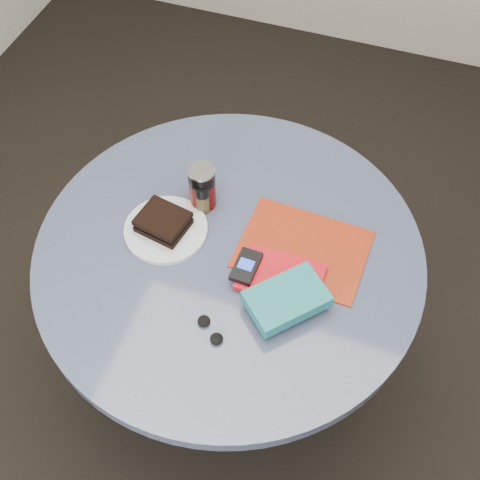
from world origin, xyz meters
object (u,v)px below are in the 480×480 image
(mp3_player, at_px, (246,266))
(red_book, at_px, (280,277))
(table, at_px, (230,282))
(pepper_grinder, at_px, (202,197))
(plate, at_px, (166,230))
(magazine, at_px, (303,249))
(sandwich, at_px, (163,222))
(soda_can, at_px, (202,187))
(novel, at_px, (287,299))
(headphones, at_px, (210,330))

(mp3_player, bearing_deg, red_book, 5.55)
(table, distance_m, pepper_grinder, 0.26)
(plate, xyz_separation_m, magazine, (0.35, 0.06, -0.00))
(plate, relative_size, sandwich, 1.58)
(plate, relative_size, red_book, 1.07)
(soda_can, bearing_deg, red_book, -31.95)
(soda_can, xyz_separation_m, mp3_player, (0.18, -0.17, -0.04))
(sandwich, bearing_deg, red_book, -8.36)
(red_book, bearing_deg, table, 161.86)
(magazine, bearing_deg, soda_can, 170.94)
(novel, bearing_deg, red_book, 69.28)
(pepper_grinder, relative_size, mp3_player, 0.98)
(plate, height_order, pepper_grinder, pepper_grinder)
(soda_can, distance_m, mp3_player, 0.25)
(table, xyz_separation_m, red_book, (0.15, -0.05, 0.18))
(plate, bearing_deg, pepper_grinder, 57.14)
(red_book, height_order, mp3_player, mp3_player)
(soda_can, relative_size, headphones, 1.51)
(plate, height_order, mp3_player, mp3_player)
(soda_can, bearing_deg, magazine, -11.52)
(soda_can, height_order, novel, soda_can)
(novel, bearing_deg, magazine, 44.85)
(soda_can, xyz_separation_m, pepper_grinder, (0.01, -0.02, -0.02))
(pepper_grinder, xyz_separation_m, headphones, (0.15, -0.34, -0.04))
(plate, bearing_deg, sandwich, 159.23)
(table, relative_size, red_book, 4.94)
(sandwich, bearing_deg, novel, -17.95)
(headphones, bearing_deg, mp3_player, 81.60)
(table, relative_size, pepper_grinder, 10.39)
(plate, bearing_deg, novel, -17.91)
(red_book, bearing_deg, novel, -63.86)
(table, bearing_deg, red_book, -17.79)
(plate, relative_size, pepper_grinder, 2.26)
(magazine, distance_m, red_book, 0.11)
(sandwich, bearing_deg, plate, -20.77)
(table, xyz_separation_m, sandwich, (-0.18, -0.00, 0.20))
(red_book, relative_size, mp3_player, 2.06)
(soda_can, bearing_deg, sandwich, -118.68)
(soda_can, bearing_deg, mp3_player, -44.09)
(plate, distance_m, red_book, 0.33)
(novel, relative_size, headphones, 2.10)
(plate, bearing_deg, mp3_player, -12.93)
(magazine, bearing_deg, headphones, -113.19)
(sandwich, height_order, red_book, sandwich)
(soda_can, xyz_separation_m, novel, (0.30, -0.24, -0.03))
(soda_can, distance_m, magazine, 0.31)
(headphones, bearing_deg, red_book, 59.07)
(plate, distance_m, novel, 0.38)
(soda_can, height_order, red_book, soda_can)
(sandwich, bearing_deg, table, 0.01)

